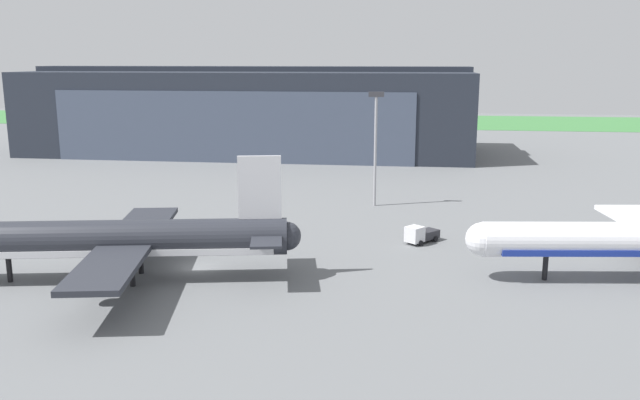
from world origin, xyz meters
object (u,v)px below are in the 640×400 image
at_px(ops_van, 420,234).
at_px(apron_light_mast, 376,139).
at_px(maintenance_hangar, 250,111).
at_px(airliner_near_right, 121,240).

xyz_separation_m(ops_van, apron_light_mast, (-6.93, 20.84, 9.53)).
distance_m(maintenance_hangar, apron_light_mast, 67.83).
bearing_deg(apron_light_mast, ops_van, -71.61).
distance_m(airliner_near_right, ops_van, 36.80).
relative_size(ops_van, apron_light_mast, 0.28).
height_order(airliner_near_right, apron_light_mast, apron_light_mast).
relative_size(airliner_near_right, apron_light_mast, 2.08).
height_order(airliner_near_right, ops_van, airliner_near_right).
relative_size(maintenance_hangar, ops_van, 21.53).
height_order(maintenance_hangar, ops_van, maintenance_hangar).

